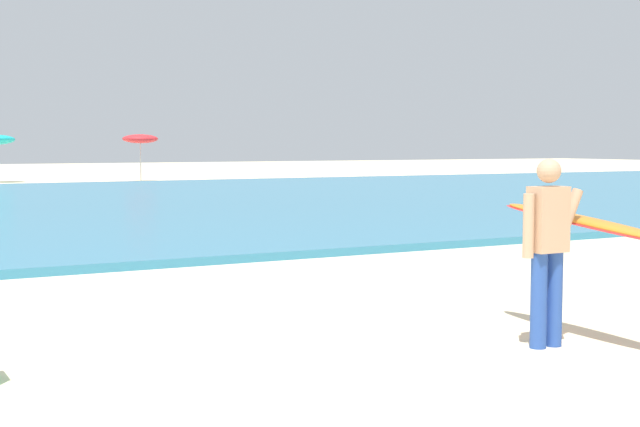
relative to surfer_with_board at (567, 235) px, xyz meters
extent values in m
plane|color=beige|center=(-2.88, 0.59, -1.03)|extent=(160.00, 160.00, 0.00)
cylinder|color=#284CA3|center=(-0.33, 0.00, -0.59)|extent=(0.15, 0.15, 0.88)
cylinder|color=#284CA3|center=(-0.14, 0.00, -0.59)|extent=(0.15, 0.15, 0.88)
cube|color=tan|center=(-0.24, 0.00, 0.15)|extent=(0.34, 0.22, 0.60)
sphere|color=tan|center=(-0.24, 0.00, 0.59)|extent=(0.22, 0.22, 0.22)
cylinder|color=tan|center=(-0.47, 0.00, 0.10)|extent=(0.10, 0.10, 0.58)
cylinder|color=tan|center=(0.03, 0.02, 0.17)|extent=(0.31, 0.10, 0.51)
ellipsoid|color=orange|center=(0.28, 0.00, 0.10)|extent=(0.29, 2.27, 0.30)
ellipsoid|color=red|center=(0.28, 0.00, 0.08)|extent=(0.32, 2.35, 0.26)
cylinder|color=beige|center=(7.52, 36.87, 0.00)|extent=(0.05, 0.05, 2.05)
ellipsoid|color=red|center=(7.52, 36.87, 1.09)|extent=(1.73, 1.74, 0.46)
camera|label=1|loc=(-5.98, -6.16, 0.84)|focal=50.56mm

